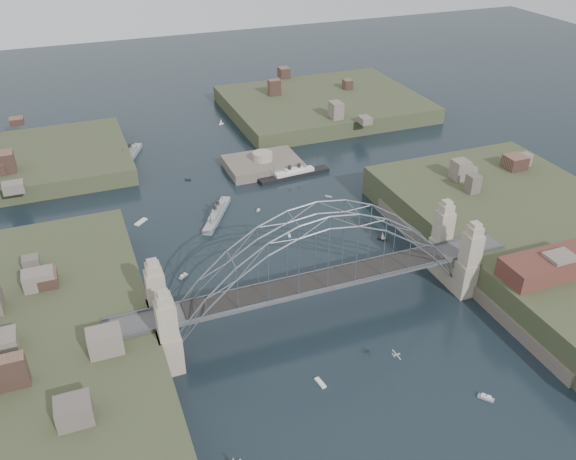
% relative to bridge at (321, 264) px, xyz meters
% --- Properties ---
extents(ground, '(500.00, 500.00, 0.00)m').
position_rel_bridge_xyz_m(ground, '(0.00, 0.00, -12.32)').
color(ground, black).
rests_on(ground, ground).
extents(bridge, '(84.00, 13.80, 24.60)m').
position_rel_bridge_xyz_m(bridge, '(0.00, 0.00, 0.00)').
color(bridge, '#49484B').
rests_on(bridge, ground).
extents(shore_west, '(50.50, 90.00, 12.00)m').
position_rel_bridge_xyz_m(shore_west, '(-57.32, 0.00, -10.35)').
color(shore_west, '#373E24').
rests_on(shore_west, ground).
extents(shore_east, '(50.50, 90.00, 12.00)m').
position_rel_bridge_xyz_m(shore_east, '(57.32, 0.00, -10.35)').
color(shore_east, '#373E24').
rests_on(shore_east, ground).
extents(headland_nw, '(60.00, 45.00, 9.00)m').
position_rel_bridge_xyz_m(headland_nw, '(-55.00, 95.00, -11.82)').
color(headland_nw, '#373E24').
rests_on(headland_nw, ground).
extents(headland_ne, '(70.00, 55.00, 9.50)m').
position_rel_bridge_xyz_m(headland_ne, '(50.00, 110.00, -11.57)').
color(headland_ne, '#373E24').
rests_on(headland_ne, ground).
extents(fort_island, '(22.00, 16.00, 9.40)m').
position_rel_bridge_xyz_m(fort_island, '(12.00, 70.00, -12.66)').
color(fort_island, '#5B5247').
rests_on(fort_island, ground).
extents(wharf_shed, '(20.00, 8.00, 4.00)m').
position_rel_bridge_xyz_m(wharf_shed, '(44.00, -14.00, -2.32)').
color(wharf_shed, '#592D26').
rests_on(wharf_shed, shore_east).
extents(finger_pier, '(4.00, 22.00, 1.40)m').
position_rel_bridge_xyz_m(finger_pier, '(39.00, -28.00, -11.62)').
color(finger_pier, '#49484B').
rests_on(finger_pier, ground).
extents(naval_cruiser_near, '(11.75, 17.35, 5.62)m').
position_rel_bridge_xyz_m(naval_cruiser_near, '(-8.94, 46.39, -11.45)').
color(naval_cruiser_near, gray).
rests_on(naval_cruiser_near, ground).
extents(naval_cruiser_far, '(10.05, 17.66, 6.18)m').
position_rel_bridge_xyz_m(naval_cruiser_far, '(-24.49, 92.43, -11.36)').
color(naval_cruiser_far, gray).
rests_on(naval_cruiser_far, ground).
extents(ocean_liner, '(22.39, 4.98, 5.45)m').
position_rel_bridge_xyz_m(ocean_liner, '(18.81, 61.27, -11.48)').
color(ocean_liner, black).
rests_on(ocean_liner, ground).
extents(aeroplane, '(1.48, 2.81, 0.41)m').
position_rel_bridge_xyz_m(aeroplane, '(5.42, -20.71, -7.62)').
color(aeroplane, '#ADB1B5').
extents(small_boat_a, '(2.40, 2.00, 1.43)m').
position_rel_bridge_xyz_m(small_boat_a, '(-23.26, 22.88, -12.04)').
color(small_boat_a, silver).
rests_on(small_boat_a, ground).
extents(small_boat_b, '(0.89, 2.03, 1.43)m').
position_rel_bridge_xyz_m(small_boat_b, '(5.22, 30.90, -12.03)').
color(small_boat_b, silver).
rests_on(small_boat_b, ground).
extents(small_boat_c, '(1.30, 2.79, 0.45)m').
position_rel_bridge_xyz_m(small_boat_c, '(-7.83, -17.98, -12.17)').
color(small_boat_c, silver).
rests_on(small_boat_c, ground).
extents(small_boat_d, '(1.78, 1.87, 0.45)m').
position_rel_bridge_xyz_m(small_boat_d, '(22.94, 45.98, -12.17)').
color(small_boat_d, silver).
rests_on(small_boat_d, ground).
extents(small_boat_e, '(3.79, 3.65, 0.45)m').
position_rel_bridge_xyz_m(small_boat_e, '(-28.11, 50.81, -12.17)').
color(small_boat_e, silver).
rests_on(small_boat_e, ground).
extents(small_boat_f, '(1.40, 1.17, 1.43)m').
position_rel_bridge_xyz_m(small_boat_f, '(2.14, 45.37, -12.02)').
color(small_boat_f, silver).
rests_on(small_boat_f, ground).
extents(small_boat_g, '(2.43, 2.72, 1.43)m').
position_rel_bridge_xyz_m(small_boat_g, '(17.35, -31.62, -12.04)').
color(small_boat_g, silver).
rests_on(small_boat_g, ground).
extents(small_boat_h, '(1.82, 1.15, 0.45)m').
position_rel_bridge_xyz_m(small_boat_h, '(-11.15, 70.73, -12.17)').
color(small_boat_h, silver).
rests_on(small_boat_h, ground).
extents(small_boat_i, '(2.21, 2.21, 2.38)m').
position_rel_bridge_xyz_m(small_boat_i, '(26.11, 20.83, -11.45)').
color(small_boat_i, silver).
rests_on(small_boat_i, ground).
extents(small_boat_k, '(1.78, 1.45, 2.38)m').
position_rel_bridge_xyz_m(small_boat_k, '(10.26, 110.43, -11.33)').
color(small_boat_k, silver).
rests_on(small_boat_k, ground).
extents(small_boat_l, '(2.55, 2.06, 0.45)m').
position_rel_bridge_xyz_m(small_boat_l, '(-35.61, 27.17, -12.17)').
color(small_boat_l, silver).
rests_on(small_boat_l, ground).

